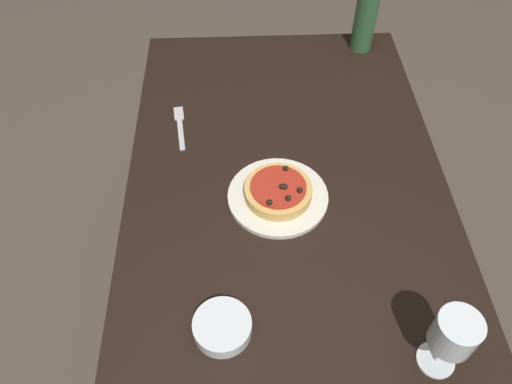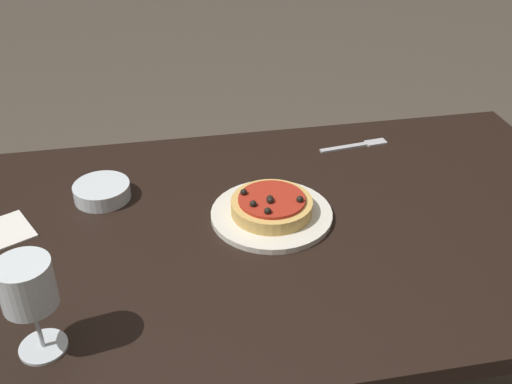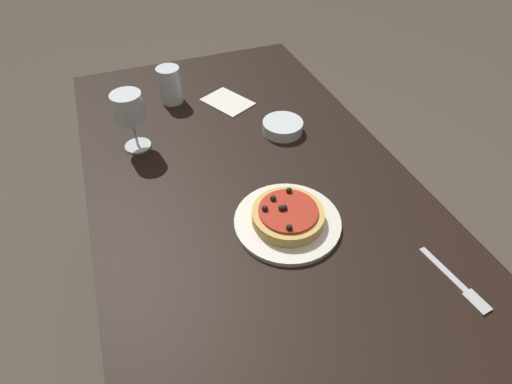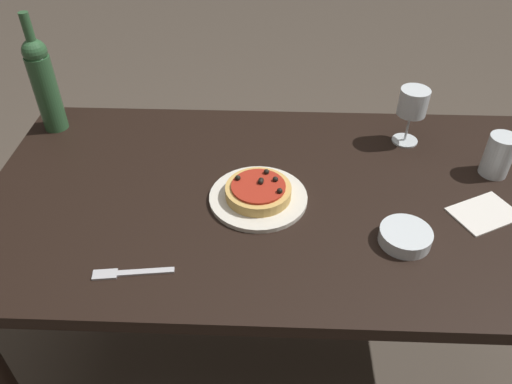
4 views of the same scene
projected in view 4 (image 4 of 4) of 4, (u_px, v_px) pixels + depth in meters
The scene contains 10 objects.
ground_plane at pixel (287, 360), 1.74m from camera, with size 14.00×14.00×0.00m, color #4C4238.
dining_table at pixel (297, 220), 1.31m from camera, with size 1.58×0.80×0.76m.
dinner_plate at pixel (258, 198), 1.23m from camera, with size 0.24×0.24×0.01m.
pizza at pixel (258, 191), 1.22m from camera, with size 0.16×0.16×0.04m.
wine_glass at pixel (413, 104), 1.36m from camera, with size 0.08×0.08×0.16m.
wine_bottle at pixel (44, 82), 1.40m from camera, with size 0.07×0.07×0.34m.
water_cup at pixel (498, 155), 1.28m from camera, with size 0.07×0.07×0.11m.
side_bowl at pixel (405, 236), 1.11m from camera, with size 0.12×0.12×0.03m.
fork at pixel (128, 273), 1.05m from camera, with size 0.17×0.04×0.00m.
paper_napkin at pixel (484, 213), 1.20m from camera, with size 0.18×0.16×0.00m.
Camera 4 is at (-0.07, -0.96, 1.57)m, focal length 35.00 mm.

